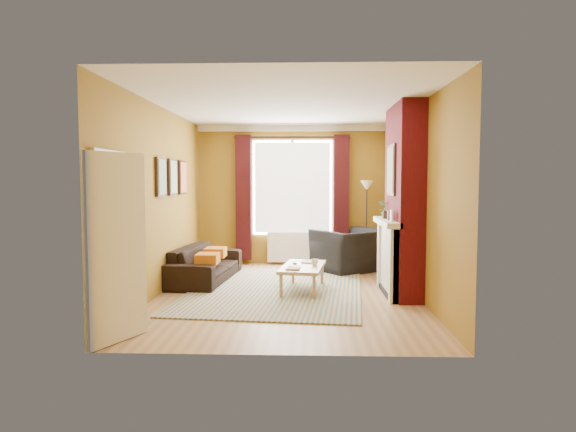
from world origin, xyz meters
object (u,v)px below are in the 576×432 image
(coffee_table, at_px, (303,268))
(armchair, at_px, (350,250))
(sofa, at_px, (206,263))
(floor_lamp, at_px, (367,199))
(wicker_stool, at_px, (331,260))

(coffee_table, bearing_deg, armchair, 71.62)
(sofa, xyz_separation_m, coffee_table, (1.65, -0.77, 0.06))
(sofa, bearing_deg, armchair, -62.50)
(coffee_table, distance_m, floor_lamp, 2.71)
(floor_lamp, bearing_deg, sofa, -153.33)
(sofa, xyz_separation_m, armchair, (2.53, 1.02, 0.10))
(wicker_stool, distance_m, floor_lamp, 1.40)
(armchair, distance_m, floor_lamp, 1.09)
(armchair, bearing_deg, floor_lamp, -164.94)
(wicker_stool, bearing_deg, floor_lamp, 29.84)
(sofa, distance_m, coffee_table, 1.82)
(sofa, bearing_deg, coffee_table, -109.37)
(sofa, relative_size, armchair, 1.68)
(wicker_stool, bearing_deg, armchair, -2.95)
(wicker_stool, bearing_deg, sofa, -154.42)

